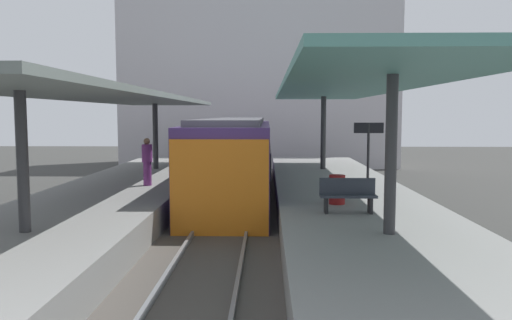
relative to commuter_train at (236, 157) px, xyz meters
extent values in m
plane|color=#383835|center=(0.00, -5.32, -1.73)|extent=(80.00, 80.00, 0.00)
cube|color=gray|center=(-3.80, -5.32, -1.23)|extent=(4.40, 28.00, 1.00)
cube|color=gray|center=(3.80, -5.32, -1.23)|extent=(4.40, 28.00, 1.00)
cube|color=#4C4742|center=(0.00, -5.32, -1.63)|extent=(3.20, 28.00, 0.20)
cube|color=slate|center=(-0.72, -5.32, -1.46)|extent=(0.08, 28.00, 0.14)
cube|color=slate|center=(0.72, -5.32, -1.46)|extent=(0.08, 28.00, 0.14)
cube|color=#472D6B|center=(0.00, 0.03, -0.08)|extent=(2.70, 14.37, 2.90)
cube|color=orange|center=(0.00, -7.18, -0.23)|extent=(2.65, 0.08, 2.60)
cube|color=black|center=(-1.37, 0.03, 0.27)|extent=(0.04, 13.22, 0.76)
cube|color=black|center=(1.37, 0.03, 0.27)|extent=(0.04, 13.22, 0.76)
cube|color=#515156|center=(0.00, 0.03, 1.47)|extent=(2.16, 13.65, 0.20)
cylinder|color=#333335|center=(-3.80, -10.22, 0.75)|extent=(0.24, 0.24, 2.95)
cylinder|color=#333335|center=(-3.80, 2.38, 0.75)|extent=(0.24, 0.24, 2.95)
cube|color=slate|center=(-3.80, -3.92, 2.30)|extent=(4.18, 21.00, 0.16)
cylinder|color=#333335|center=(3.80, -10.22, 0.90)|extent=(0.24, 0.24, 3.26)
cylinder|color=#333335|center=(3.80, 2.38, 0.90)|extent=(0.24, 0.24, 3.26)
cube|color=slate|center=(3.80, -3.92, 2.62)|extent=(4.18, 21.00, 0.16)
cube|color=black|center=(2.75, -8.01, -0.53)|extent=(0.08, 0.32, 0.40)
cube|color=black|center=(3.85, -8.01, -0.53)|extent=(0.08, 0.32, 0.40)
cube|color=#2D333D|center=(3.30, -8.01, -0.30)|extent=(1.40, 0.40, 0.06)
cube|color=#2D333D|center=(3.30, -7.83, -0.07)|extent=(1.40, 0.06, 0.40)
cylinder|color=#262628|center=(4.37, -4.99, 0.37)|extent=(0.08, 0.08, 2.20)
cube|color=black|center=(4.37, -4.99, 1.32)|extent=(0.90, 0.06, 0.32)
cylinder|color=maroon|center=(3.20, -6.69, -0.33)|extent=(0.44, 0.44, 0.80)
cylinder|color=#7A337A|center=(-2.88, -3.14, -0.32)|extent=(0.28, 0.28, 0.82)
cylinder|color=#7A337A|center=(-2.88, -3.14, 0.39)|extent=(0.36, 0.36, 0.61)
sphere|color=#936B4C|center=(-2.88, -3.14, 0.81)|extent=(0.22, 0.22, 0.22)
cube|color=#B7B2B7|center=(0.73, 14.68, 3.77)|extent=(18.00, 6.00, 11.00)
camera|label=1|loc=(1.28, -20.63, 1.72)|focal=35.80mm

